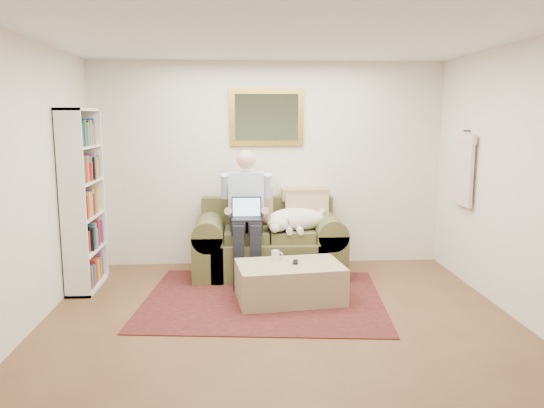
{
  "coord_description": "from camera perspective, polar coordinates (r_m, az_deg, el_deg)",
  "views": [
    {
      "loc": [
        -0.36,
        -4.3,
        1.91
      ],
      "look_at": [
        -0.01,
        1.49,
        0.95
      ],
      "focal_mm": 35.0,
      "sensor_mm": 36.0,
      "label": 1
    }
  ],
  "objects": [
    {
      "name": "rug",
      "position": [
        5.7,
        -0.93,
        -10.15
      ],
      "size": [
        2.67,
        2.22,
        0.01
      ],
      "primitive_type": "cube",
      "rotation": [
        0.0,
        0.0,
        -0.1
      ],
      "color": "black",
      "rests_on": "room_shell"
    },
    {
      "name": "tv_remote",
      "position": [
        5.59,
        2.53,
        -6.25
      ],
      "size": [
        0.07,
        0.16,
        0.02
      ],
      "primitive_type": "cube",
      "rotation": [
        0.0,
        0.0,
        -0.13
      ],
      "color": "black",
      "rests_on": "ottoman"
    },
    {
      "name": "sleeping_dog",
      "position": [
        6.37,
        2.6,
        -1.65
      ],
      "size": [
        0.74,
        0.47,
        0.28
      ],
      "primitive_type": null,
      "color": "white",
      "rests_on": "sofa"
    },
    {
      "name": "seated_man",
      "position": [
        6.25,
        -2.76,
        -1.23
      ],
      "size": [
        0.59,
        0.85,
        1.52
      ],
      "primitive_type": null,
      "color": "#8CA6D8",
      "rests_on": "sofa"
    },
    {
      "name": "hanging_shirt",
      "position": [
        6.45,
        19.88,
        3.86
      ],
      "size": [
        0.06,
        0.52,
        0.9
      ],
      "primitive_type": null,
      "color": "#F3CCC9",
      "rests_on": "room_shell"
    },
    {
      "name": "ottoman",
      "position": [
        5.61,
        1.91,
        -8.41
      ],
      "size": [
        1.16,
        0.82,
        0.39
      ],
      "primitive_type": "cube",
      "rotation": [
        0.0,
        0.0,
        0.13
      ],
      "color": "tan",
      "rests_on": "room_shell"
    },
    {
      "name": "coffee_mug",
      "position": [
        5.7,
        0.36,
        -5.53
      ],
      "size": [
        0.08,
        0.08,
        0.1
      ],
      "primitive_type": "cylinder",
      "color": "white",
      "rests_on": "ottoman"
    },
    {
      "name": "wall_mirror",
      "position": [
        6.78,
        -0.59,
        9.31
      ],
      "size": [
        0.94,
        0.04,
        0.72
      ],
      "color": "gold",
      "rests_on": "room_shell"
    },
    {
      "name": "bookshelf",
      "position": [
        6.22,
        -19.68,
        0.42
      ],
      "size": [
        0.28,
        0.8,
        2.0
      ],
      "primitive_type": null,
      "color": "white",
      "rests_on": "room_shell"
    },
    {
      "name": "room_shell",
      "position": [
        4.71,
        0.95,
        1.94
      ],
      "size": [
        4.51,
        5.0,
        2.61
      ],
      "color": "brown",
      "rests_on": "ground"
    },
    {
      "name": "sofa",
      "position": [
        6.52,
        -0.36,
        -4.8
      ],
      "size": [
        1.8,
        0.92,
        1.08
      ],
      "color": "brown",
      "rests_on": "room_shell"
    },
    {
      "name": "laptop",
      "position": [
        6.17,
        -2.75,
        -1.01
      ],
      "size": [
        0.35,
        0.28,
        0.25
      ],
      "color": "black",
      "rests_on": "seated_man"
    }
  ]
}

